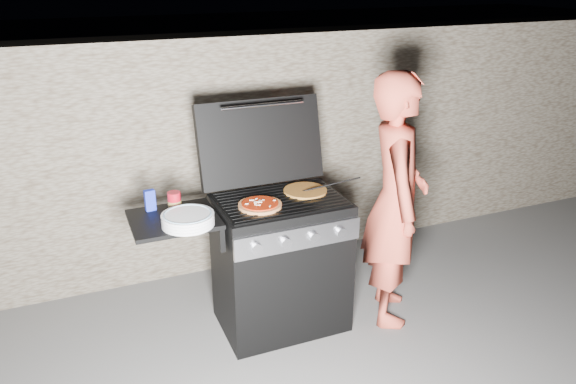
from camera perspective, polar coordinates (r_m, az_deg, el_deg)
name	(u,v)px	position (r m, az deg, el deg)	size (l,w,h in m)	color
ground	(281,321)	(3.94, -0.69, -13.01)	(50.00, 50.00, 0.00)	#585756
stone_wall	(231,152)	(4.43, -5.80, 4.06)	(8.00, 0.35, 1.80)	gray
gas_grill	(245,270)	(3.62, -4.43, -7.95)	(1.34, 0.79, 0.91)	black
pizza_topped	(260,204)	(3.38, -2.86, -1.27)	(0.26, 0.26, 0.03)	#B27742
pizza_plain	(305,191)	(3.60, 1.76, 0.14)	(0.28, 0.28, 0.01)	orange
sauce_jar	(174,202)	(3.39, -11.46, -0.97)	(0.08, 0.08, 0.12)	#A10E1B
blue_carton	(150,200)	(3.43, -13.84, -0.83)	(0.06, 0.03, 0.13)	#182AB4
plate_stack	(188,219)	(3.21, -10.13, -2.76)	(0.30, 0.30, 0.07)	white
person	(396,201)	(3.70, 10.88, -0.89)	(0.62, 0.40, 1.69)	#CD4B37
tongs	(332,185)	(3.61, 4.45, 0.69)	(0.01, 0.01, 0.39)	black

